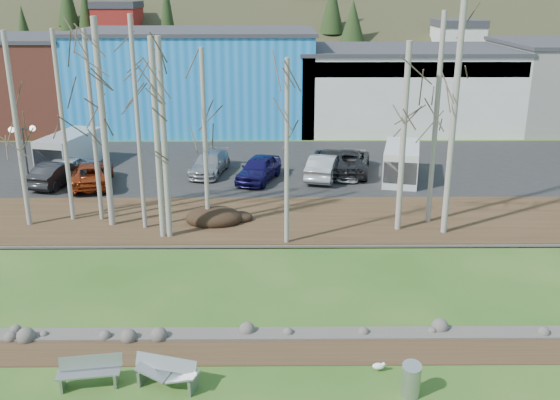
{
  "coord_description": "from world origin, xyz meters",
  "views": [
    {
      "loc": [
        0.84,
        -16.11,
        11.52
      ],
      "look_at": [
        1.06,
        10.56,
        2.5
      ],
      "focal_mm": 40.0,
      "sensor_mm": 36.0,
      "label": 1
    }
  ],
  "objects_px": {
    "street_lamp": "(24,140)",
    "car_9": "(332,161)",
    "car_2": "(92,174)",
    "van_white": "(401,163)",
    "bench_intact": "(89,372)",
    "car_3": "(210,163)",
    "car_5": "(324,166)",
    "seagull": "(379,366)",
    "bench_damaged": "(167,373)",
    "car_0": "(65,167)",
    "litter_bin": "(411,381)",
    "van_grey": "(68,152)",
    "car_4": "(259,169)",
    "car_7": "(349,166)",
    "car_6": "(349,161)",
    "car_8": "(72,167)",
    "car_1": "(57,173)"
  },
  "relations": [
    {
      "from": "car_7",
      "to": "car_9",
      "type": "bearing_deg",
      "value": 164.45
    },
    {
      "from": "car_9",
      "to": "bench_intact",
      "type": "bearing_deg",
      "value": 77.28
    },
    {
      "from": "car_4",
      "to": "car_6",
      "type": "xyz_separation_m",
      "value": [
        5.82,
        1.84,
        0.0
      ]
    },
    {
      "from": "car_2",
      "to": "van_white",
      "type": "height_order",
      "value": "van_white"
    },
    {
      "from": "street_lamp",
      "to": "van_white",
      "type": "relative_size",
      "value": 0.74
    },
    {
      "from": "car_8",
      "to": "car_9",
      "type": "xyz_separation_m",
      "value": [
        16.68,
        0.97,
        0.09
      ]
    },
    {
      "from": "seagull",
      "to": "bench_intact",
      "type": "bearing_deg",
      "value": -163.34
    },
    {
      "from": "car_0",
      "to": "van_white",
      "type": "relative_size",
      "value": 0.78
    },
    {
      "from": "van_grey",
      "to": "litter_bin",
      "type": "bearing_deg",
      "value": -40.99
    },
    {
      "from": "street_lamp",
      "to": "car_9",
      "type": "xyz_separation_m",
      "value": [
        18.4,
        3.67,
        -2.27
      ]
    },
    {
      "from": "seagull",
      "to": "car_4",
      "type": "height_order",
      "value": "car_4"
    },
    {
      "from": "car_2",
      "to": "car_7",
      "type": "height_order",
      "value": "car_2"
    },
    {
      "from": "street_lamp",
      "to": "car_0",
      "type": "relative_size",
      "value": 0.95
    },
    {
      "from": "car_1",
      "to": "van_grey",
      "type": "relative_size",
      "value": 0.8
    },
    {
      "from": "car_0",
      "to": "car_4",
      "type": "relative_size",
      "value": 0.89
    },
    {
      "from": "car_4",
      "to": "car_6",
      "type": "distance_m",
      "value": 6.11
    },
    {
      "from": "van_white",
      "to": "car_4",
      "type": "bearing_deg",
      "value": -166.85
    },
    {
      "from": "seagull",
      "to": "car_8",
      "type": "height_order",
      "value": "car_8"
    },
    {
      "from": "bench_intact",
      "to": "car_4",
      "type": "xyz_separation_m",
      "value": [
        4.67,
        21.12,
        0.45
      ]
    },
    {
      "from": "car_3",
      "to": "van_white",
      "type": "bearing_deg",
      "value": 2.31
    },
    {
      "from": "car_0",
      "to": "car_4",
      "type": "bearing_deg",
      "value": -176.63
    },
    {
      "from": "car_5",
      "to": "car_1",
      "type": "bearing_deg",
      "value": 19.18
    },
    {
      "from": "car_2",
      "to": "van_white",
      "type": "distance_m",
      "value": 19.12
    },
    {
      "from": "bench_intact",
      "to": "litter_bin",
      "type": "distance_m",
      "value": 9.72
    },
    {
      "from": "litter_bin",
      "to": "street_lamp",
      "type": "xyz_separation_m",
      "value": [
        -18.69,
        19.88,
        2.71
      ]
    },
    {
      "from": "car_5",
      "to": "car_4",
      "type": "bearing_deg",
      "value": 21.79
    },
    {
      "from": "car_4",
      "to": "car_6",
      "type": "relative_size",
      "value": 0.81
    },
    {
      "from": "bench_intact",
      "to": "car_7",
      "type": "xyz_separation_m",
      "value": [
        10.47,
        22.31,
        0.31
      ]
    },
    {
      "from": "car_4",
      "to": "car_7",
      "type": "distance_m",
      "value": 5.92
    },
    {
      "from": "bench_intact",
      "to": "car_3",
      "type": "distance_m",
      "value": 22.77
    },
    {
      "from": "car_6",
      "to": "car_8",
      "type": "xyz_separation_m",
      "value": [
        -17.77,
        -0.97,
        -0.09
      ]
    },
    {
      "from": "bench_intact",
      "to": "car_5",
      "type": "distance_m",
      "value": 23.35
    },
    {
      "from": "car_3",
      "to": "car_7",
      "type": "relative_size",
      "value": 1.07
    },
    {
      "from": "car_1",
      "to": "car_3",
      "type": "height_order",
      "value": "car_1"
    },
    {
      "from": "seagull",
      "to": "van_white",
      "type": "distance_m",
      "value": 21.05
    },
    {
      "from": "car_8",
      "to": "car_7",
      "type": "bearing_deg",
      "value": -171.59
    },
    {
      "from": "car_4",
      "to": "car_2",
      "type": "bearing_deg",
      "value": -156.86
    },
    {
      "from": "car_3",
      "to": "street_lamp",
      "type": "bearing_deg",
      "value": -152.22
    },
    {
      "from": "car_6",
      "to": "van_grey",
      "type": "distance_m",
      "value": 18.65
    },
    {
      "from": "seagull",
      "to": "car_3",
      "type": "xyz_separation_m",
      "value": [
        -7.52,
        22.06,
        0.64
      ]
    },
    {
      "from": "litter_bin",
      "to": "car_2",
      "type": "height_order",
      "value": "car_2"
    },
    {
      "from": "seagull",
      "to": "van_white",
      "type": "relative_size",
      "value": 0.09
    },
    {
      "from": "bench_damaged",
      "to": "van_grey",
      "type": "distance_m",
      "value": 26.36
    },
    {
      "from": "car_6",
      "to": "van_grey",
      "type": "bearing_deg",
      "value": 5.93
    },
    {
      "from": "seagull",
      "to": "street_lamp",
      "type": "bearing_deg",
      "value": 146.33
    },
    {
      "from": "car_0",
      "to": "car_6",
      "type": "xyz_separation_m",
      "value": [
        18.18,
        0.97,
        0.09
      ]
    },
    {
      "from": "car_5",
      "to": "seagull",
      "type": "bearing_deg",
      "value": 105.29
    },
    {
      "from": "car_3",
      "to": "van_grey",
      "type": "relative_size",
      "value": 0.84
    },
    {
      "from": "bench_damaged",
      "to": "car_9",
      "type": "relative_size",
      "value": 0.37
    },
    {
      "from": "car_8",
      "to": "van_white",
      "type": "relative_size",
      "value": 0.78
    }
  ]
}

